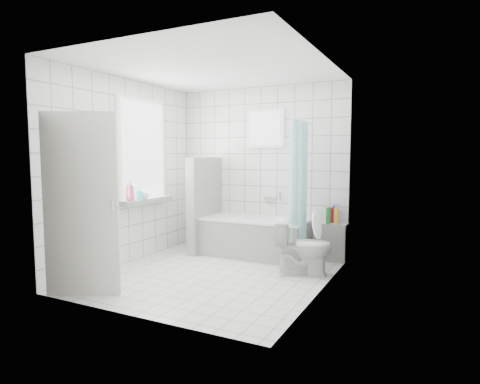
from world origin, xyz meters
The scene contains 19 objects.
ground centered at (0.00, 0.00, 0.00)m, with size 3.00×3.00×0.00m, color white.
ceiling centered at (0.00, 0.00, 2.60)m, with size 3.00×3.00×0.00m, color white.
wall_back centered at (0.00, 1.50, 1.30)m, with size 2.80×0.02×2.60m, color white.
wall_front centered at (0.00, -1.50, 1.30)m, with size 2.80×0.02×2.60m, color white.
wall_left centered at (-1.40, 0.00, 1.30)m, with size 0.02×3.00×2.60m, color white.
wall_right centered at (1.40, 0.00, 1.30)m, with size 0.02×3.00×2.60m, color white.
window_left centered at (-1.35, 0.30, 1.60)m, with size 0.01×0.90×1.40m, color white.
window_back centered at (0.10, 1.46, 1.95)m, with size 0.50×0.01×0.50m, color white.
window_sill centered at (-1.31, 0.30, 0.86)m, with size 0.18×1.02×0.08m, color white.
door centered at (-0.90, -1.28, 1.00)m, with size 0.04×0.80×2.00m, color silver.
bathtub centered at (0.08, 1.12, 0.29)m, with size 1.60×0.77×0.58m.
partition_wall centered at (-0.78, 1.07, 0.75)m, with size 0.15×0.85×1.50m, color white.
tiled_ledge centered at (1.21, 1.38, 0.28)m, with size 0.40×0.24×0.55m, color white.
toilet centered at (1.03, 0.50, 0.37)m, with size 0.41×0.72×0.73m, color white.
curtain_rod centered at (0.83, 1.10, 2.00)m, with size 0.02×0.02×0.80m, color silver.
shower_curtain centered at (0.83, 0.97, 1.10)m, with size 0.14×0.48×1.78m, color #44B9C9, non-canonical shape.
tub_faucet centered at (0.18, 1.46, 0.85)m, with size 0.18×0.06×0.06m, color silver.
sill_bottles centered at (-1.30, 0.08, 1.01)m, with size 0.18×0.45×0.29m.
ledge_bottles centered at (1.21, 1.35, 0.67)m, with size 0.18×0.20×0.27m.
Camera 1 is at (2.55, -4.37, 1.54)m, focal length 30.00 mm.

